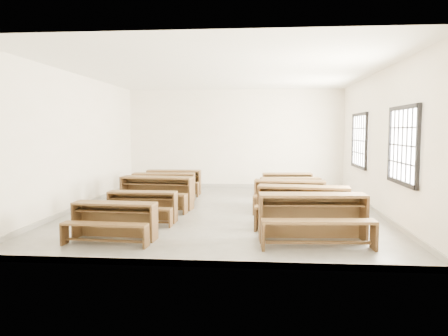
# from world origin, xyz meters

# --- Properties ---
(room) EXTENTS (8.50, 8.50, 3.20)m
(room) POSITION_xyz_m (0.09, 0.00, 2.14)
(room) COLOR gray
(room) RESTS_ON ground
(desk_set_0) EXTENTS (1.48, 0.83, 0.65)m
(desk_set_0) POSITION_xyz_m (-1.64, -2.90, 0.38)
(desk_set_0) COLOR brown
(desk_set_0) RESTS_ON ground
(desk_set_1) EXTENTS (1.41, 0.74, 0.63)m
(desk_set_1) POSITION_xyz_m (-1.56, -1.44, 0.37)
(desk_set_1) COLOR brown
(desk_set_1) RESTS_ON ground
(desk_set_2) EXTENTS (1.80, 1.05, 0.77)m
(desk_set_2) POSITION_xyz_m (-1.62, 0.04, 0.45)
(desk_set_2) COLOR brown
(desk_set_2) RESTS_ON ground
(desk_set_3) EXTENTS (1.69, 0.95, 0.74)m
(desk_set_3) POSITION_xyz_m (-1.72, 1.24, 0.43)
(desk_set_3) COLOR brown
(desk_set_3) RESTS_ON ground
(desk_set_4) EXTENTS (1.58, 0.85, 0.71)m
(desk_set_4) POSITION_xyz_m (-1.69, 2.45, 0.41)
(desk_set_4) COLOR brown
(desk_set_4) RESTS_ON ground
(desk_set_5) EXTENTS (1.85, 1.05, 0.81)m
(desk_set_5) POSITION_xyz_m (1.74, -2.72, 0.47)
(desk_set_5) COLOR brown
(desk_set_5) RESTS_ON ground
(desk_set_6) EXTENTS (1.85, 1.10, 0.79)m
(desk_set_6) POSITION_xyz_m (1.68, -1.57, 0.46)
(desk_set_6) COLOR brown
(desk_set_6) RESTS_ON ground
(desk_set_7) EXTENTS (1.66, 0.92, 0.73)m
(desk_set_7) POSITION_xyz_m (1.52, -0.01, 0.42)
(desk_set_7) COLOR brown
(desk_set_7) RESTS_ON ground
(desk_set_8) EXTENTS (1.58, 0.94, 0.68)m
(desk_set_8) POSITION_xyz_m (1.61, 0.97, 0.39)
(desk_set_8) COLOR brown
(desk_set_8) RESTS_ON ground
(desk_set_9) EXTENTS (1.47, 0.84, 0.64)m
(desk_set_9) POSITION_xyz_m (1.62, 2.56, 0.37)
(desk_set_9) COLOR brown
(desk_set_9) RESTS_ON ground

